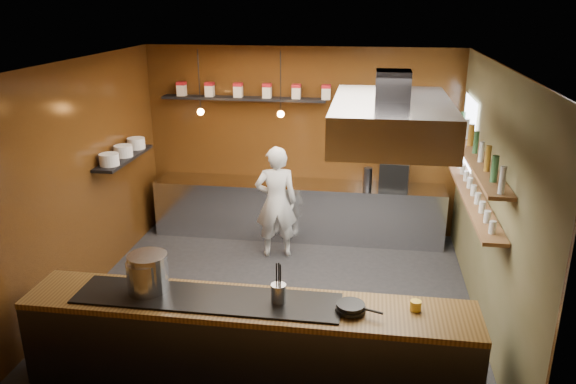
% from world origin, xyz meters
% --- Properties ---
extents(floor, '(5.00, 5.00, 0.00)m').
position_xyz_m(floor, '(0.00, 0.00, 0.00)').
color(floor, black).
rests_on(floor, ground).
extents(back_wall, '(5.00, 0.00, 5.00)m').
position_xyz_m(back_wall, '(0.00, 2.50, 1.50)').
color(back_wall, '#3F200B').
rests_on(back_wall, ground).
extents(left_wall, '(0.00, 5.00, 5.00)m').
position_xyz_m(left_wall, '(-2.50, 0.00, 1.50)').
color(left_wall, '#3F200B').
rests_on(left_wall, ground).
extents(right_wall, '(0.00, 5.00, 5.00)m').
position_xyz_m(right_wall, '(2.50, 0.00, 1.50)').
color(right_wall, brown).
rests_on(right_wall, ground).
extents(ceiling, '(5.00, 5.00, 0.00)m').
position_xyz_m(ceiling, '(0.00, 0.00, 3.00)').
color(ceiling, silver).
rests_on(ceiling, back_wall).
extents(window_pane, '(0.00, 1.00, 1.00)m').
position_xyz_m(window_pane, '(2.45, 1.70, 1.90)').
color(window_pane, white).
rests_on(window_pane, right_wall).
extents(prep_counter, '(4.60, 0.65, 0.90)m').
position_xyz_m(prep_counter, '(0.00, 2.17, 0.45)').
color(prep_counter, silver).
rests_on(prep_counter, floor).
extents(pass_counter, '(4.40, 0.72, 0.94)m').
position_xyz_m(pass_counter, '(-0.00, -1.60, 0.47)').
color(pass_counter, '#38383D').
rests_on(pass_counter, floor).
extents(tin_shelf, '(2.60, 0.26, 0.04)m').
position_xyz_m(tin_shelf, '(-0.90, 2.36, 2.20)').
color(tin_shelf, black).
rests_on(tin_shelf, back_wall).
extents(plate_shelf, '(0.30, 1.40, 0.04)m').
position_xyz_m(plate_shelf, '(-2.34, 1.00, 1.55)').
color(plate_shelf, black).
rests_on(plate_shelf, left_wall).
extents(bottle_shelf_upper, '(0.26, 2.80, 0.04)m').
position_xyz_m(bottle_shelf_upper, '(2.34, 0.30, 1.92)').
color(bottle_shelf_upper, brown).
rests_on(bottle_shelf_upper, right_wall).
extents(bottle_shelf_lower, '(0.26, 2.80, 0.04)m').
position_xyz_m(bottle_shelf_lower, '(2.34, 0.30, 1.45)').
color(bottle_shelf_lower, brown).
rests_on(bottle_shelf_lower, right_wall).
extents(extractor_hood, '(1.20, 2.00, 0.72)m').
position_xyz_m(extractor_hood, '(1.30, -0.40, 2.51)').
color(extractor_hood, '#38383D').
rests_on(extractor_hood, ceiling).
extents(pendant_left, '(0.10, 0.10, 0.95)m').
position_xyz_m(pendant_left, '(-1.40, 1.70, 2.15)').
color(pendant_left, black).
rests_on(pendant_left, ceiling).
extents(pendant_right, '(0.10, 0.10, 0.95)m').
position_xyz_m(pendant_right, '(-0.20, 1.70, 2.15)').
color(pendant_right, black).
rests_on(pendant_right, ceiling).
extents(storage_tins, '(2.43, 0.13, 0.22)m').
position_xyz_m(storage_tins, '(-0.75, 2.36, 2.33)').
color(storage_tins, beige).
rests_on(storage_tins, tin_shelf).
extents(plate_stacks, '(0.26, 1.16, 0.16)m').
position_xyz_m(plate_stacks, '(-2.34, 1.00, 1.65)').
color(plate_stacks, white).
rests_on(plate_stacks, plate_shelf).
extents(bottles, '(0.06, 2.66, 0.24)m').
position_xyz_m(bottles, '(2.34, 0.30, 2.06)').
color(bottles, silver).
rests_on(bottles, bottle_shelf_upper).
extents(wine_glasses, '(0.07, 2.37, 0.13)m').
position_xyz_m(wine_glasses, '(2.34, 0.30, 1.53)').
color(wine_glasses, silver).
rests_on(wine_glasses, bottle_shelf_lower).
extents(stockpot_large, '(0.50, 0.50, 0.38)m').
position_xyz_m(stockpot_large, '(-1.01, -1.53, 1.13)').
color(stockpot_large, '#B8BABF').
rests_on(stockpot_large, pass_counter).
extents(stockpot_small, '(0.35, 0.35, 0.33)m').
position_xyz_m(stockpot_small, '(-1.02, -1.58, 1.10)').
color(stockpot_small, silver).
rests_on(stockpot_small, pass_counter).
extents(utensil_crock, '(0.19, 0.19, 0.19)m').
position_xyz_m(utensil_crock, '(0.30, -1.59, 1.03)').
color(utensil_crock, '#B8BBBF').
rests_on(utensil_crock, pass_counter).
extents(frying_pan, '(0.44, 0.29, 0.07)m').
position_xyz_m(frying_pan, '(0.99, -1.64, 0.97)').
color(frying_pan, black).
rests_on(frying_pan, pass_counter).
extents(butter_jar, '(0.12, 0.12, 0.09)m').
position_xyz_m(butter_jar, '(1.59, -1.51, 0.97)').
color(butter_jar, gold).
rests_on(butter_jar, pass_counter).
extents(espresso_machine, '(0.47, 0.45, 0.43)m').
position_xyz_m(espresso_machine, '(1.49, 2.15, 1.12)').
color(espresso_machine, black).
rests_on(espresso_machine, prep_counter).
extents(chef, '(0.69, 0.53, 1.69)m').
position_xyz_m(chef, '(-0.23, 1.40, 0.85)').
color(chef, silver).
rests_on(chef, floor).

